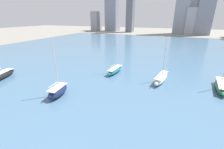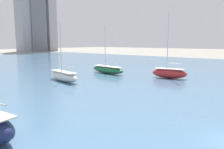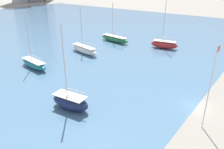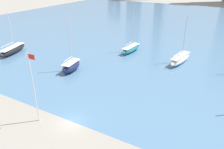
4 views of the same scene
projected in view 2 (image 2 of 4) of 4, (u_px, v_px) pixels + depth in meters
The scene contains 3 objects.
sailboat_white at pixel (64, 76), 43.12m from camera, with size 3.83×10.21×11.39m.
sailboat_red at pixel (169, 73), 46.55m from camera, with size 3.73×7.72×13.91m.
sailboat_green at pixel (107, 69), 53.97m from camera, with size 3.54×10.89×11.62m.
Camera 2 is at (-17.98, -3.13, 7.62)m, focal length 35.00 mm.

